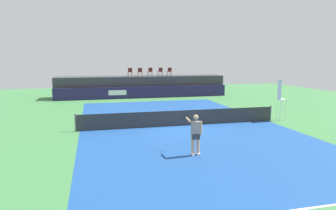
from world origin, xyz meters
TOP-DOWN VIEW (x-y plane):
  - ground_plane at (0.00, 3.00)m, footprint 48.00×48.00m
  - court_inner at (0.00, 0.00)m, footprint 12.00×22.00m
  - line_near_baseline at (0.00, -10.95)m, footprint 12.00×0.10m
  - sponsor_wall at (-0.01, 13.50)m, footprint 18.00×0.22m
  - spectator_platform at (0.00, 15.30)m, footprint 18.00×2.80m
  - spectator_chair_far_left at (-1.25, 15.06)m, footprint 0.45×0.45m
  - spectator_chair_left at (-0.19, 14.96)m, footprint 0.48×0.48m
  - spectator_chair_center at (1.02, 15.49)m, footprint 0.46×0.46m
  - spectator_chair_right at (2.11, 15.25)m, footprint 0.48×0.48m
  - spectator_chair_far_right at (3.13, 15.18)m, footprint 0.44×0.44m
  - umpire_chair at (6.90, 0.01)m, footprint 0.46×0.46m
  - tennis_net at (0.00, 0.00)m, footprint 12.40×0.02m
  - net_post_near at (-6.20, 0.00)m, footprint 0.10×0.10m
  - net_post_far at (6.20, 0.00)m, footprint 0.10×0.10m
  - tennis_player at (-1.03, -5.70)m, footprint 0.67×1.13m
  - tennis_ball at (2.99, 5.42)m, footprint 0.07×0.07m

SIDE VIEW (x-z plane):
  - ground_plane at x=0.00m, z-range 0.00..0.00m
  - court_inner at x=0.00m, z-range 0.00..0.00m
  - line_near_baseline at x=0.00m, z-range 0.00..0.01m
  - tennis_ball at x=2.99m, z-range 0.00..0.07m
  - tennis_net at x=0.00m, z-range 0.00..0.95m
  - net_post_near at x=-6.20m, z-range 0.00..1.00m
  - net_post_far at x=6.20m, z-range 0.00..1.00m
  - sponsor_wall at x=-0.01m, z-range 0.00..1.20m
  - tennis_player at x=-1.03m, z-range 0.07..1.84m
  - spectator_platform at x=0.00m, z-range 0.00..2.20m
  - umpire_chair at x=6.90m, z-range 0.21..2.97m
  - spectator_chair_far_left at x=-1.25m, z-range 2.25..3.14m
  - spectator_chair_left at x=-0.19m, z-range 2.25..3.14m
  - spectator_chair_center at x=1.02m, z-range 2.25..3.14m
  - spectator_chair_right at x=2.11m, z-range 2.25..3.14m
  - spectator_chair_far_right at x=3.13m, z-range 2.25..3.14m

